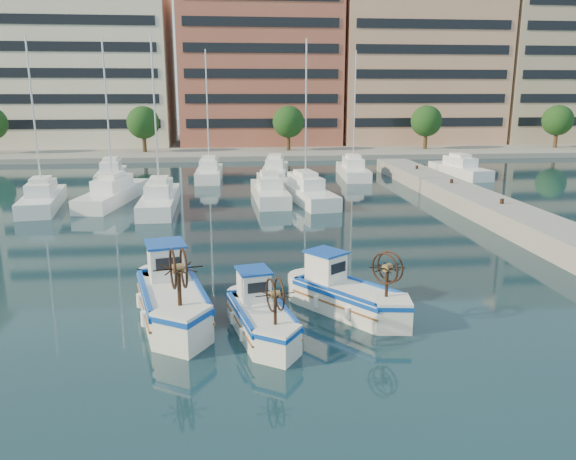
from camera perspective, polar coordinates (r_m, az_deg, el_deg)
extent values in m
plane|color=#17353C|center=(20.09, 4.66, -9.17)|extent=(300.00, 300.00, 0.00)
cube|color=gray|center=(31.77, 25.57, -0.71)|extent=(3.00, 60.00, 1.20)
cube|color=gray|center=(85.57, -3.61, 8.75)|extent=(180.00, 40.00, 0.60)
cube|color=beige|center=(85.48, -19.84, 15.24)|extent=(23.00, 14.00, 21.00)
cube|color=black|center=(78.69, -21.06, 15.33)|extent=(21.16, 0.12, 18.90)
cube|color=#AE5943|center=(83.45, -2.97, 17.43)|extent=(22.00, 14.00, 25.00)
cube|color=black|center=(76.48, -2.67, 17.77)|extent=(20.24, 0.12, 22.50)
cube|color=tan|center=(87.68, 12.85, 15.96)|extent=(23.00, 14.00, 22.00)
cube|color=black|center=(81.07, 14.48, 16.08)|extent=(21.16, 0.12, 19.80)
cube|color=tan|center=(97.42, 26.29, 15.27)|extent=(22.00, 14.00, 24.00)
cylinder|color=#3F2B19|center=(72.71, -14.37, 8.41)|extent=(0.50, 0.50, 3.00)
sphere|color=#1D4819|center=(72.52, -14.50, 10.53)|extent=(4.00, 4.00, 4.00)
cylinder|color=#3F2B19|center=(72.34, 0.04, 8.81)|extent=(0.50, 0.50, 3.00)
sphere|color=#1D4819|center=(72.15, 0.04, 10.95)|extent=(4.00, 4.00, 4.00)
cylinder|color=#3F2B19|center=(76.33, 13.77, 8.68)|extent=(0.50, 0.50, 3.00)
sphere|color=#1D4819|center=(76.16, 13.88, 10.70)|extent=(4.00, 4.00, 4.00)
cylinder|color=#3F2B19|center=(84.08, 25.52, 8.18)|extent=(0.50, 0.50, 3.00)
sphere|color=#1D4819|center=(83.92, 25.72, 10.01)|extent=(4.00, 4.00, 4.00)
cube|color=white|center=(42.44, -23.66, 2.71)|extent=(3.36, 8.42, 1.00)
cylinder|color=silver|center=(41.84, -24.39, 10.11)|extent=(0.12, 0.12, 11.00)
cube|color=white|center=(43.03, -17.31, 3.39)|extent=(3.77, 10.15, 1.00)
cylinder|color=silver|center=(42.44, -17.84, 10.71)|extent=(0.12, 0.12, 11.00)
cube|color=white|center=(39.85, -12.89, 2.87)|extent=(2.44, 9.51, 1.00)
cylinder|color=silver|center=(39.21, -13.33, 10.79)|extent=(0.12, 0.12, 11.00)
cube|color=white|center=(41.82, -1.88, 3.72)|extent=(2.48, 8.25, 1.00)
cube|color=white|center=(41.97, 1.78, 3.76)|extent=(3.72, 10.28, 1.00)
cylinder|color=silver|center=(41.37, 1.83, 11.28)|extent=(0.12, 0.12, 11.00)
cube|color=white|center=(53.12, -17.48, 5.26)|extent=(2.89, 7.56, 1.00)
cube|color=white|center=(52.43, -7.99, 5.66)|extent=(2.36, 7.68, 1.00)
cylinder|color=silver|center=(51.95, -8.19, 11.67)|extent=(0.12, 0.12, 11.00)
cube|color=white|center=(53.40, -1.32, 5.93)|extent=(3.35, 9.15, 1.00)
cube|color=white|center=(53.66, 6.61, 5.88)|extent=(2.70, 8.20, 1.00)
cylinder|color=silver|center=(53.18, 6.77, 11.76)|extent=(0.12, 0.12, 11.00)
cube|color=white|center=(56.41, 17.01, 5.76)|extent=(3.36, 8.46, 1.00)
cube|color=white|center=(20.33, -11.65, -7.37)|extent=(3.00, 4.99, 1.17)
cube|color=#0C3DA4|center=(20.18, -11.71, -6.19)|extent=(3.09, 5.14, 0.18)
cube|color=blue|center=(20.20, -11.70, -6.38)|extent=(2.47, 4.44, 0.07)
cube|color=white|center=(21.20, -12.29, -3.10)|extent=(1.52, 1.68, 1.22)
cube|color=#0C3DA4|center=(21.02, -12.38, -1.36)|extent=(1.72, 1.88, 0.09)
cylinder|color=#331E14|center=(18.05, -10.98, -5.94)|extent=(0.13, 0.13, 1.29)
cylinder|color=brown|center=(17.83, -11.08, -3.86)|extent=(0.42, 0.38, 0.31)
torus|color=#331E14|center=(17.81, -11.61, -3.90)|extent=(0.37, 1.28, 1.30)
torus|color=#331E14|center=(17.85, -10.55, -3.81)|extent=(0.37, 1.28, 1.30)
cube|color=white|center=(18.82, -2.66, -9.27)|extent=(2.28, 3.90, 0.91)
cube|color=#0C3DA4|center=(18.68, -2.68, -8.29)|extent=(2.35, 4.02, 0.14)
cube|color=blue|center=(18.71, -2.67, -8.44)|extent=(1.87, 3.47, 0.05)
cube|color=white|center=(19.42, -3.50, -5.57)|extent=(1.17, 1.30, 0.96)
cube|color=#0C3DA4|center=(19.26, -3.53, -4.10)|extent=(1.32, 1.46, 0.07)
cylinder|color=#331E14|center=(17.05, -1.31, -8.27)|extent=(0.10, 0.10, 1.01)
cylinder|color=brown|center=(16.86, -1.32, -6.57)|extent=(0.32, 0.30, 0.24)
torus|color=#331E14|center=(16.83, -1.75, -6.62)|extent=(0.27, 1.01, 1.02)
torus|color=#331E14|center=(16.89, -0.89, -6.52)|extent=(0.27, 1.01, 1.02)
cube|color=white|center=(20.67, 6.12, -7.06)|extent=(3.72, 4.16, 0.98)
cube|color=#0C3DA4|center=(20.54, 6.15, -6.08)|extent=(3.83, 4.28, 0.15)
cube|color=blue|center=(20.56, 6.14, -6.24)|extent=(3.19, 3.62, 0.06)
cube|color=white|center=(21.05, 3.87, -3.72)|extent=(1.56, 1.59, 1.03)
cube|color=#0C3DA4|center=(20.88, 3.90, -2.25)|extent=(1.75, 1.79, 0.07)
cylinder|color=#331E14|center=(19.33, 10.00, -5.43)|extent=(0.11, 0.11, 1.09)
cylinder|color=brown|center=(19.15, 10.07, -3.79)|extent=(0.40, 0.39, 0.26)
torus|color=#331E14|center=(19.04, 9.81, -3.88)|extent=(0.71, 0.91, 1.10)
torus|color=#331E14|center=(19.26, 10.32, -3.70)|extent=(0.71, 0.91, 1.10)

